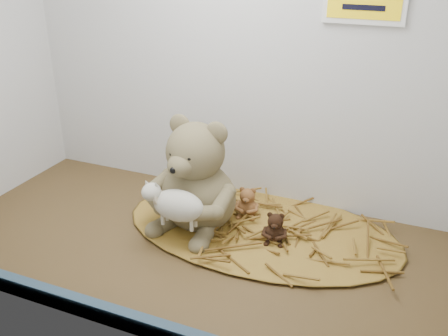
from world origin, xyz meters
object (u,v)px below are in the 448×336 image
at_px(mini_teddy_tan, 247,200).
at_px(mini_teddy_brown, 275,226).
at_px(toy_lamb, 178,206).
at_px(main_teddy, 198,175).

bearing_deg(mini_teddy_tan, mini_teddy_brown, -49.56).
bearing_deg(toy_lamb, mini_teddy_brown, 24.96).
relative_size(main_teddy, mini_teddy_tan, 3.61).
height_order(toy_lamb, mini_teddy_tan, toy_lamb).
xyz_separation_m(toy_lamb, mini_teddy_brown, (0.20, 0.09, -0.06)).
xyz_separation_m(main_teddy, mini_teddy_brown, (0.20, -0.01, -0.09)).
bearing_deg(main_teddy, mini_teddy_brown, 5.82).
height_order(mini_teddy_tan, mini_teddy_brown, mini_teddy_tan).
bearing_deg(toy_lamb, main_teddy, 90.00).
distance_m(main_teddy, mini_teddy_tan, 0.16).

